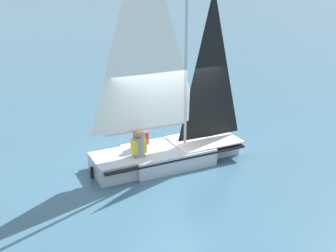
{
  "coord_description": "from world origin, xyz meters",
  "views": [
    {
      "loc": [
        8.78,
        5.31,
        4.91
      ],
      "look_at": [
        0.0,
        0.0,
        1.05
      ],
      "focal_mm": 45.0,
      "sensor_mm": 36.0,
      "label": 1
    }
  ],
  "objects": [
    {
      "name": "sailboat_main",
      "position": [
        0.03,
        -0.02,
        0.97
      ],
      "size": [
        4.08,
        3.34,
        6.17
      ],
      "rotation": [
        0.0,
        0.0,
        2.56
      ],
      "color": "#B2BCCC",
      "rests_on": "ground_plane"
    },
    {
      "name": "sailor_helm",
      "position": [
        0.39,
        -0.6,
        0.63
      ],
      "size": [
        0.43,
        0.42,
        1.16
      ],
      "rotation": [
        0.0,
        0.0,
        2.56
      ],
      "color": "black",
      "rests_on": "ground_plane"
    },
    {
      "name": "ground_plane",
      "position": [
        0.0,
        0.0,
        0.0
      ],
      "size": [
        260.0,
        260.0,
        0.0
      ],
      "primitive_type": "plane",
      "color": "#38607A"
    },
    {
      "name": "sailor_crew",
      "position": [
        0.85,
        -0.35,
        0.62
      ],
      "size": [
        0.43,
        0.42,
        1.16
      ],
      "rotation": [
        0.0,
        0.0,
        2.56
      ],
      "color": "black",
      "rests_on": "ground_plane"
    }
  ]
}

